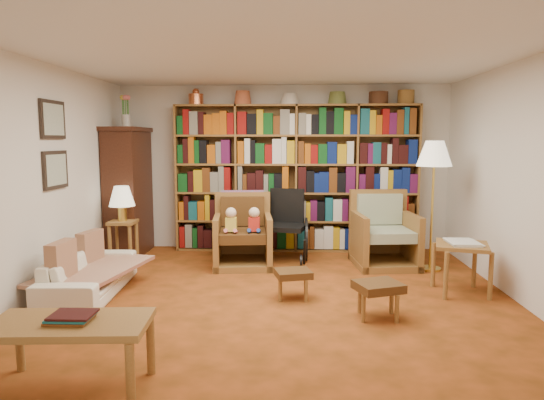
# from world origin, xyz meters

# --- Properties ---
(floor) EXTENTS (5.00, 5.00, 0.00)m
(floor) POSITION_xyz_m (0.00, 0.00, 0.00)
(floor) COLOR #A54619
(floor) RESTS_ON ground
(ceiling) EXTENTS (5.00, 5.00, 0.00)m
(ceiling) POSITION_xyz_m (0.00, 0.00, 2.50)
(ceiling) COLOR silver
(ceiling) RESTS_ON wall_back
(wall_back) EXTENTS (5.00, 0.00, 5.00)m
(wall_back) POSITION_xyz_m (0.00, 2.50, 1.25)
(wall_back) COLOR silver
(wall_back) RESTS_ON floor
(wall_front) EXTENTS (5.00, 0.00, 5.00)m
(wall_front) POSITION_xyz_m (0.00, -2.50, 1.25)
(wall_front) COLOR silver
(wall_front) RESTS_ON floor
(wall_left) EXTENTS (0.00, 5.00, 5.00)m
(wall_left) POSITION_xyz_m (-2.50, 0.00, 1.25)
(wall_left) COLOR silver
(wall_left) RESTS_ON floor
(wall_right) EXTENTS (0.00, 5.00, 5.00)m
(wall_right) POSITION_xyz_m (2.50, 0.00, 1.25)
(wall_right) COLOR silver
(wall_right) RESTS_ON floor
(bookshelf) EXTENTS (3.60, 0.30, 2.42)m
(bookshelf) POSITION_xyz_m (0.20, 2.33, 1.17)
(bookshelf) COLOR #925F2D
(bookshelf) RESTS_ON floor
(curio_cabinet) EXTENTS (0.50, 0.95, 2.40)m
(curio_cabinet) POSITION_xyz_m (-2.25, 2.00, 0.95)
(curio_cabinet) COLOR #3E1E11
(curio_cabinet) RESTS_ON floor
(framed_pictures) EXTENTS (0.03, 0.52, 0.97)m
(framed_pictures) POSITION_xyz_m (-2.48, 0.30, 1.62)
(framed_pictures) COLOR black
(framed_pictures) RESTS_ON wall_left
(sofa) EXTENTS (1.61, 0.72, 0.46)m
(sofa) POSITION_xyz_m (-2.05, 0.07, 0.23)
(sofa) COLOR silver
(sofa) RESTS_ON floor
(sofa_throw) EXTENTS (0.98, 1.51, 0.04)m
(sofa_throw) POSITION_xyz_m (-2.00, 0.07, 0.30)
(sofa_throw) COLOR beige
(sofa_throw) RESTS_ON sofa
(cushion_left) EXTENTS (0.19, 0.40, 0.38)m
(cushion_left) POSITION_xyz_m (-2.18, 0.42, 0.45)
(cushion_left) COLOR maroon
(cushion_left) RESTS_ON sofa
(cushion_right) EXTENTS (0.15, 0.42, 0.41)m
(cushion_right) POSITION_xyz_m (-2.18, -0.28, 0.45)
(cushion_right) COLOR maroon
(cushion_right) RESTS_ON sofa
(side_table_lamp) EXTENTS (0.36, 0.36, 0.59)m
(side_table_lamp) POSITION_xyz_m (-2.15, 1.42, 0.41)
(side_table_lamp) COLOR #925F2D
(side_table_lamp) RESTS_ON floor
(table_lamp) EXTENTS (0.35, 0.35, 0.47)m
(table_lamp) POSITION_xyz_m (-2.15, 1.42, 0.91)
(table_lamp) COLOR gold
(table_lamp) RESTS_ON side_table_lamp
(armchair_leather) EXTENTS (0.85, 0.89, 0.98)m
(armchair_leather) POSITION_xyz_m (-0.51, 1.47, 0.40)
(armchair_leather) COLOR #925F2D
(armchair_leather) RESTS_ON floor
(armchair_sage) EXTENTS (0.88, 0.91, 0.99)m
(armchair_sage) POSITION_xyz_m (1.38, 1.55, 0.38)
(armchair_sage) COLOR #925F2D
(armchair_sage) RESTS_ON floor
(wheelchair) EXTENTS (0.58, 0.80, 1.00)m
(wheelchair) POSITION_xyz_m (0.07, 1.70, 0.45)
(wheelchair) COLOR black
(wheelchair) RESTS_ON floor
(floor_lamp) EXTENTS (0.44, 0.44, 1.67)m
(floor_lamp) POSITION_xyz_m (1.94, 1.28, 1.44)
(floor_lamp) COLOR gold
(floor_lamp) RESTS_ON floor
(side_table_papers) EXTENTS (0.67, 0.67, 0.58)m
(side_table_papers) POSITION_xyz_m (2.00, 0.31, 0.47)
(side_table_papers) COLOR #925F2D
(side_table_papers) RESTS_ON floor
(footstool_a) EXTENTS (0.43, 0.39, 0.31)m
(footstool_a) POSITION_xyz_m (0.16, 0.04, 0.25)
(footstool_a) COLOR #4F3015
(footstool_a) RESTS_ON floor
(footstool_b) EXTENTS (0.50, 0.47, 0.35)m
(footstool_b) POSITION_xyz_m (0.97, -0.49, 0.28)
(footstool_b) COLOR #4F3015
(footstool_b) RESTS_ON floor
(coffee_table) EXTENTS (1.09, 0.60, 0.52)m
(coffee_table) POSITION_xyz_m (-1.34, -1.89, 0.41)
(coffee_table) COLOR #925F2D
(coffee_table) RESTS_ON floor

